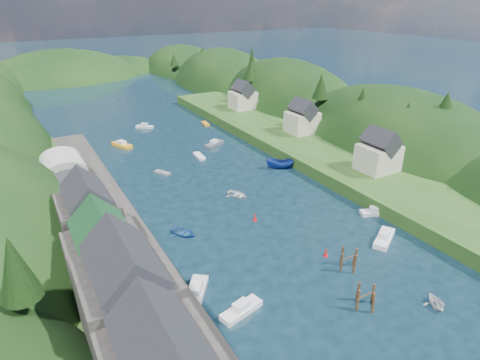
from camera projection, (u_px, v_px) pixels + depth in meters
ground at (190, 160)px, 88.36m from camera, size 600.00×600.00×0.00m
hillside_right at (287, 131)px, 131.53m from camera, size 36.00×245.56×48.00m
far_hills at (90, 97)px, 191.05m from camera, size 103.00×68.00×44.00m
hill_trees at (164, 96)px, 95.86m from camera, size 92.03×148.29×12.84m
quay_left at (114, 260)px, 53.46m from camera, size 12.00×110.00×2.00m
terrace_left_grass at (58, 275)px, 50.19m from camera, size 12.00×110.00×2.50m
quayside_buildings at (120, 287)px, 39.29m from camera, size 8.00×35.84×12.90m
boat_sheds at (69, 182)px, 65.72m from camera, size 7.00×21.00×7.50m
terrace_right at (309, 149)px, 91.31m from camera, size 16.00×120.00×2.40m
right_bank_cottages at (298, 119)px, 97.28m from camera, size 9.00×59.24×8.41m
piling_cluster_near at (365, 299)px, 46.47m from camera, size 2.89×2.73×3.27m
piling_cluster_far at (348, 261)px, 52.95m from camera, size 2.83×2.68×3.38m
channel_buoy_near at (326, 253)px, 55.69m from camera, size 0.70×0.70×1.10m
channel_buoy_far at (255, 218)px, 64.57m from camera, size 0.70×0.70×1.10m
moored_boats at (259, 218)px, 64.22m from camera, size 39.22×98.44×2.43m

